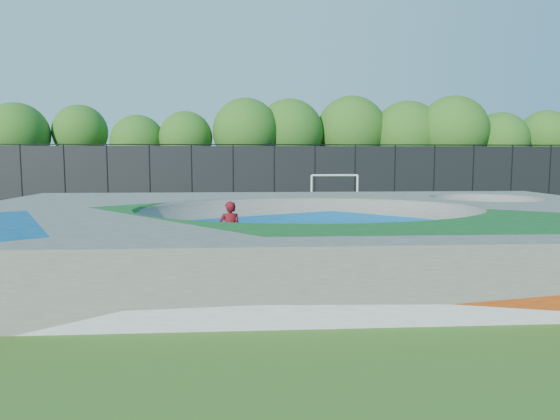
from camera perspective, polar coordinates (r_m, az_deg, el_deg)
The scene contains 7 objects.
ground at distance 15.99m, azimuth 3.37°, elevation -5.03°, with size 120.00×120.00×0.00m, color #365F1A.
skate_deck at distance 15.87m, azimuth 3.39°, elevation -2.37°, with size 22.00×14.00×1.50m, color gray.
skater at distance 14.83m, azimuth -5.73°, elevation -2.42°, with size 0.65×0.43×1.79m, color red.
skateboard at distance 14.98m, azimuth -5.69°, elevation -5.71°, with size 0.78×0.22×0.05m, color black.
soccer_goal at distance 31.75m, azimuth 6.26°, elevation 2.96°, with size 3.05×0.12×2.01m.
fence at distance 36.64m, azimuth -0.67°, elevation 4.50°, with size 48.09×0.09×4.04m.
treeline at distance 41.73m, azimuth 3.69°, elevation 8.59°, with size 52.25×7.90×8.29m.
Camera 1 is at (-1.95, -15.58, 3.06)m, focal length 32.00 mm.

